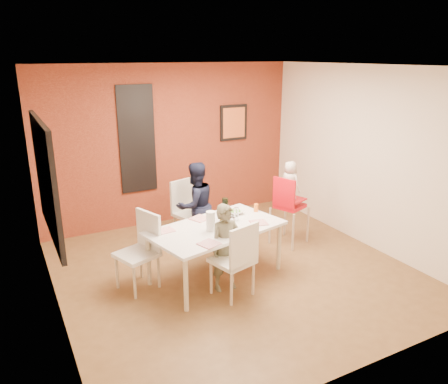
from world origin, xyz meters
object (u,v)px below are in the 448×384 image
toddler (290,183)px  chair_left (142,246)px  chair_far (188,208)px  paper_towel_roll (211,221)px  high_chair (288,204)px  child_near (226,248)px  child_far (196,205)px  chair_near (237,257)px  dining_table (216,231)px  wine_bottle (225,209)px

toddler → chair_left: bearing=77.4°
chair_far → paper_towel_roll: 1.39m
high_chair → child_near: 1.66m
high_chair → child_near: bearing=96.0°
child_far → paper_towel_roll: child_far is taller
chair_near → child_near: bearing=-99.5°
paper_towel_roll → dining_table: bearing=36.2°
child_near → wine_bottle: 0.62m
child_near → high_chair: bearing=28.4°
high_chair → child_near: child_near is taller
paper_towel_roll → high_chair: bearing=18.2°
child_near → child_far: child_far is taller
child_far → toddler: 1.46m
child_far → chair_near: bearing=73.6°
chair_far → wine_bottle: size_ratio=3.19×
chair_left → dining_table: bearing=56.6°
chair_far → high_chair: (1.31, -0.82, 0.10)m
dining_table → wine_bottle: bearing=35.4°
chair_far → chair_left: chair_far is taller
child_far → paper_towel_roll: size_ratio=5.20×
paper_towel_roll → chair_far: bearing=79.2°
dining_table → chair_far: chair_far is taller
chair_left → wine_bottle: 1.18m
chair_left → toddler: bearing=75.8°
wine_bottle → chair_far: bearing=93.9°
chair_near → child_far: bearing=-110.7°
chair_near → child_far: child_far is taller
wine_bottle → child_far: bearing=93.3°
chair_far → paper_towel_roll: bearing=-117.3°
chair_left → paper_towel_roll: chair_left is taller
toddler → child_far: bearing=48.9°
high_chair → child_far: child_far is taller
chair_near → child_near: 0.25m
chair_near → high_chair: 1.77m
chair_far → child_near: 1.59m
child_near → child_far: 1.35m
chair_near → wine_bottle: size_ratio=3.12×
dining_table → wine_bottle: wine_bottle is taller
dining_table → toddler: size_ratio=2.79×
dining_table → child_near: bearing=-94.4°
chair_far → child_far: (0.02, -0.24, 0.11)m
chair_near → paper_towel_roll: paper_towel_roll is taller
child_near → toddler: bearing=28.5°
chair_near → toddler: bearing=-160.0°
chair_left → paper_towel_roll: 0.91m
chair_far → chair_left: 1.48m
chair_far → wine_bottle: wine_bottle is taller
chair_near → chair_left: 1.21m
dining_table → chair_left: (-0.92, 0.23, -0.11)m
high_chair → chair_left: bearing=73.7°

